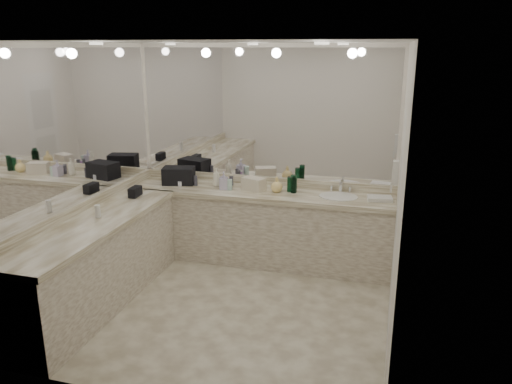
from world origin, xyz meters
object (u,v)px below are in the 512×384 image
(sink, at_px, (338,197))
(soap_bottle_b, at_px, (224,180))
(black_toiletry_bag, at_px, (179,175))
(cream_cosmetic_case, at_px, (254,184))
(hand_towel, at_px, (380,198))
(wall_phone, at_px, (395,172))
(soap_bottle_c, at_px, (277,185))
(soap_bottle_a, at_px, (216,177))

(sink, height_order, soap_bottle_b, soap_bottle_b)
(sink, height_order, black_toiletry_bag, black_toiletry_bag)
(cream_cosmetic_case, distance_m, hand_towel, 1.48)
(wall_phone, bearing_deg, soap_bottle_c, 159.49)
(wall_phone, xyz_separation_m, black_toiletry_bag, (-2.61, 0.53, -0.34))
(wall_phone, distance_m, soap_bottle_c, 1.47)
(sink, bearing_deg, soap_bottle_b, -177.56)
(sink, relative_size, wall_phone, 1.83)
(black_toiletry_bag, xyz_separation_m, soap_bottle_c, (1.27, -0.03, -0.02))
(black_toiletry_bag, height_order, cream_cosmetic_case, black_toiletry_bag)
(wall_phone, height_order, soap_bottle_b, wall_phone)
(hand_towel, xyz_separation_m, soap_bottle_b, (-1.84, -0.05, 0.09))
(sink, xyz_separation_m, soap_bottle_c, (-0.73, -0.00, 0.09))
(black_toiletry_bag, relative_size, soap_bottle_c, 2.15)
(soap_bottle_a, xyz_separation_m, soap_bottle_c, (0.78, -0.05, -0.03))
(wall_phone, distance_m, soap_bottle_a, 2.21)
(wall_phone, bearing_deg, hand_towel, 106.19)
(black_toiletry_bag, distance_m, soap_bottle_c, 1.27)
(hand_towel, bearing_deg, black_toiletry_bag, 178.99)
(cream_cosmetic_case, height_order, soap_bottle_b, soap_bottle_b)
(sink, relative_size, soap_bottle_c, 2.45)
(wall_phone, height_order, hand_towel, wall_phone)
(cream_cosmetic_case, distance_m, soap_bottle_c, 0.29)
(soap_bottle_b, xyz_separation_m, soap_bottle_c, (0.64, 0.06, -0.02))
(cream_cosmetic_case, xyz_separation_m, soap_bottle_a, (-0.49, 0.04, 0.04))
(soap_bottle_b, bearing_deg, black_toiletry_bag, 171.84)
(hand_towel, relative_size, soap_bottle_b, 1.22)
(black_toiletry_bag, xyz_separation_m, cream_cosmetic_case, (0.99, -0.03, -0.03))
(wall_phone, height_order, black_toiletry_bag, wall_phone)
(sink, xyz_separation_m, soap_bottle_a, (-1.51, 0.05, 0.12))
(soap_bottle_c, bearing_deg, soap_bottle_b, -174.89)
(hand_towel, xyz_separation_m, soap_bottle_c, (-1.19, 0.01, 0.07))
(cream_cosmetic_case, height_order, hand_towel, cream_cosmetic_case)
(soap_bottle_b, bearing_deg, soap_bottle_c, 5.11)
(soap_bottle_a, distance_m, soap_bottle_c, 0.78)
(black_toiletry_bag, relative_size, soap_bottle_a, 1.68)
(cream_cosmetic_case, bearing_deg, soap_bottle_c, 18.95)
(black_toiletry_bag, distance_m, soap_bottle_a, 0.49)
(black_toiletry_bag, xyz_separation_m, soap_bottle_a, (0.49, 0.02, 0.00))
(wall_phone, height_order, soap_bottle_c, wall_phone)
(cream_cosmetic_case, height_order, soap_bottle_a, soap_bottle_a)
(wall_phone, distance_m, hand_towel, 0.66)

